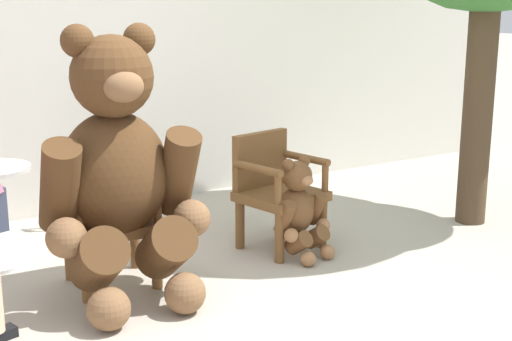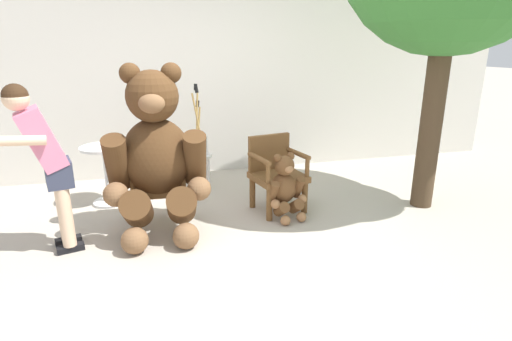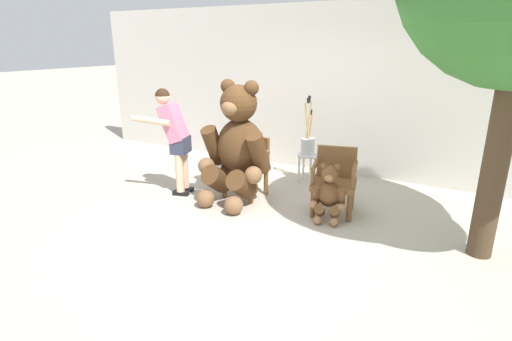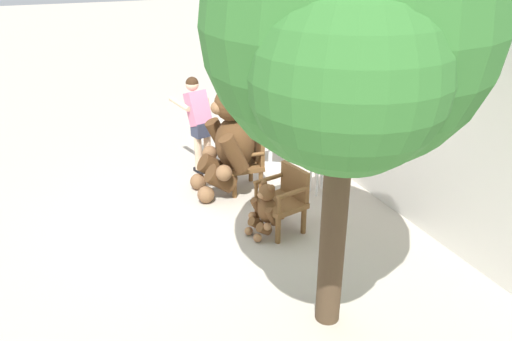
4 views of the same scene
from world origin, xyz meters
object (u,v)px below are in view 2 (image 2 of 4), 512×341
object	(u,v)px
white_stool	(200,162)
wooden_chair_right	(276,171)
wooden_chair_left	(159,180)
teddy_bear_large	(156,154)
person_visitor	(45,156)
brush_bucket	(199,142)
round_side_table	(107,168)
teddy_bear_small	(285,187)

from	to	relation	value
white_stool	wooden_chair_right	bearing A→B (deg)	-51.78
wooden_chair_left	wooden_chair_right	size ratio (longest dim) A/B	1.00
teddy_bear_large	person_visitor	world-z (taller)	teddy_bear_large
wooden_chair_right	brush_bucket	size ratio (longest dim) A/B	0.92
teddy_bear_large	brush_bucket	distance (m)	1.38
white_stool	round_side_table	bearing A→B (deg)	-165.42
teddy_bear_large	brush_bucket	world-z (taller)	teddy_bear_large
white_stool	round_side_table	size ratio (longest dim) A/B	0.64
wooden_chair_right	round_side_table	bearing A→B (deg)	160.72
wooden_chair_right	round_side_table	xyz separation A→B (m)	(-1.91, 0.67, -0.01)
person_visitor	wooden_chair_left	bearing A→B (deg)	24.78
teddy_bear_large	round_side_table	bearing A→B (deg)	121.93
white_stool	round_side_table	distance (m)	1.19
brush_bucket	teddy_bear_small	bearing A→B (deg)	-57.86
wooden_chair_left	wooden_chair_right	bearing A→B (deg)	-0.06
teddy_bear_large	teddy_bear_small	distance (m)	1.43
wooden_chair_left	person_visitor	xyz separation A→B (m)	(-0.97, -0.45, 0.46)
brush_bucket	round_side_table	bearing A→B (deg)	-165.37
wooden_chair_left	white_stool	distance (m)	1.12
teddy_bear_large	teddy_bear_small	world-z (taller)	teddy_bear_large
teddy_bear_large	teddy_bear_small	size ratio (longest dim) A/B	2.30
wooden_chair_right	white_stool	bearing A→B (deg)	128.22
teddy_bear_large	brush_bucket	size ratio (longest dim) A/B	1.83
white_stool	brush_bucket	size ratio (longest dim) A/B	0.49
wooden_chair_left	teddy_bear_small	world-z (taller)	wooden_chair_left
teddy_bear_small	person_visitor	distance (m)	2.38
teddy_bear_large	round_side_table	distance (m)	1.17
wooden_chair_left	teddy_bear_large	bearing A→B (deg)	-91.67
wooden_chair_left	person_visitor	distance (m)	1.16
teddy_bear_large	white_stool	distance (m)	1.44
wooden_chair_left	brush_bucket	size ratio (longest dim) A/B	0.92
teddy_bear_small	person_visitor	xyz separation A→B (m)	(-2.31, -0.17, 0.56)
teddy_bear_large	round_side_table	size ratio (longest dim) A/B	2.36
person_visitor	round_side_table	distance (m)	1.27
wooden_chair_right	teddy_bear_small	distance (m)	0.30
teddy_bear_small	brush_bucket	bearing A→B (deg)	122.14
wooden_chair_left	round_side_table	bearing A→B (deg)	131.66
teddy_bear_large	white_stool	world-z (taller)	teddy_bear_large
wooden_chair_right	white_stool	xyz separation A→B (m)	(-0.76, 0.97, -0.11)
teddy_bear_small	person_visitor	world-z (taller)	person_visitor
teddy_bear_large	brush_bucket	bearing A→B (deg)	65.58
white_stool	brush_bucket	bearing A→B (deg)	121.50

